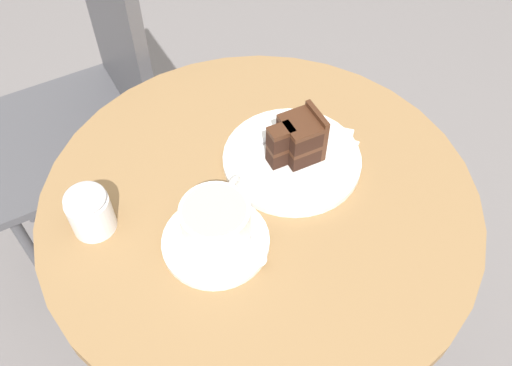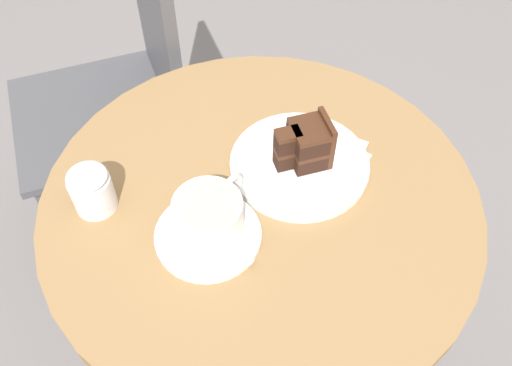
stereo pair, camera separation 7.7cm
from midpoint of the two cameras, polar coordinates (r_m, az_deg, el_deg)
The scene contains 11 objects.
ground_plane at distance 1.42m, azimuth 1.91°, elevation -18.67°, with size 4.40×4.40×0.01m, color slate.
cafe_table at distance 0.90m, azimuth 2.87°, elevation -6.22°, with size 0.65×0.65×0.69m.
saucer at distance 0.76m, azimuth -2.18°, elevation -5.69°, with size 0.15×0.15×0.01m.
coffee_cup at distance 0.73m, azimuth -1.96°, elevation -3.62°, with size 0.13×0.09×0.06m.
teaspoon at distance 0.74m, azimuth 1.86°, elevation -6.50°, with size 0.08×0.07×0.00m.
cake_plate at distance 0.84m, azimuth 7.20°, elevation 1.84°, with size 0.21×0.21×0.01m.
cake_slice at distance 0.81m, azimuth 8.07°, elevation 3.91°, with size 0.09×0.09×0.08m.
fork at distance 0.87m, azimuth 7.69°, elevation 5.05°, with size 0.11×0.09×0.00m.
napkin at distance 0.85m, azimuth 8.62°, elevation 2.06°, with size 0.16×0.15×0.00m.
cafe_chair at distance 1.28m, azimuth -11.80°, elevation 10.94°, with size 0.53×0.53×0.90m.
sugar_pot at distance 0.79m, azimuth -14.31°, elevation -0.83°, with size 0.06×0.06×0.07m.
Camera 2 is at (-0.42, -0.25, 1.33)m, focal length 38.00 mm.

